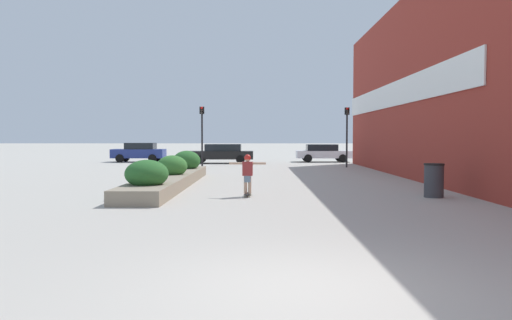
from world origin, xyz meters
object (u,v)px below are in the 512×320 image
object	(u,v)px
trash_bin	(434,180)
skateboarder	(248,170)
car_center_right	(323,153)
traffic_light_left	(202,127)
traffic_light_right	(347,127)
car_rightmost	(422,152)
skateboard	(248,194)
car_leftmost	(221,153)
car_center_left	(139,152)

from	to	relation	value
trash_bin	skateboarder	bearing A→B (deg)	178.15
car_center_right	traffic_light_left	world-z (taller)	traffic_light_left
trash_bin	traffic_light_left	size ratio (longest dim) A/B	0.28
trash_bin	traffic_light_right	xyz separation A→B (m)	(0.00, 15.58, 1.99)
car_center_right	car_rightmost	xyz separation A→B (m)	(7.32, -0.75, 0.09)
trash_bin	traffic_light_right	world-z (taller)	traffic_light_right
skateboard	car_leftmost	xyz separation A→B (m)	(-2.38, 20.41, 0.66)
car_center_left	traffic_light_left	xyz separation A→B (m)	(5.63, -7.05, 1.78)
traffic_light_left	traffic_light_right	bearing A→B (deg)	1.53
skateboarder	traffic_light_right	distance (m)	16.55
trash_bin	traffic_light_left	xyz separation A→B (m)	(-9.02, 15.34, 2.02)
skateboard	car_center_left	distance (m)	23.90
car_center_left	car_leftmost	bearing A→B (deg)	-105.55
trash_bin	traffic_light_left	world-z (taller)	traffic_light_left
car_leftmost	car_center_right	xyz separation A→B (m)	(7.65, 1.97, -0.02)
skateboard	car_center_right	bearing A→B (deg)	79.88
car_center_right	traffic_light_right	world-z (taller)	traffic_light_right
car_center_right	car_center_left	bearing A→B (deg)	-89.27
skateboard	car_leftmost	distance (m)	20.56
car_center_right	traffic_light_left	bearing A→B (deg)	-49.49
skateboarder	car_center_right	bearing A→B (deg)	79.88
car_center_right	traffic_light_right	distance (m)	7.24
car_rightmost	car_center_right	bearing A→B (deg)	84.12
trash_bin	car_leftmost	size ratio (longest dim) A/B	0.23
car_center_left	car_center_right	distance (m)	14.09
skateboarder	car_center_right	size ratio (longest dim) A/B	0.30
trash_bin	car_leftmost	distance (m)	22.18
trash_bin	car_center_right	size ratio (longest dim) A/B	0.25
car_center_right	traffic_light_right	size ratio (longest dim) A/B	1.12
skateboard	car_center_right	xyz separation A→B (m)	(5.27, 22.38, 0.64)
car_center_left	car_rightmost	distance (m)	21.42
skateboarder	trash_bin	size ratio (longest dim) A/B	1.17
skateboard	traffic_light_right	xyz separation A→B (m)	(5.84, 15.40, 2.46)
car_leftmost	car_center_right	bearing A→B (deg)	-75.58
car_center_right	skateboard	bearing A→B (deg)	-13.26
skateboard	trash_bin	size ratio (longest dim) A/B	0.74
car_leftmost	skateboard	bearing A→B (deg)	-173.35
car_center_left	traffic_light_right	size ratio (longest dim) A/B	1.06
skateboard	traffic_light_left	distance (m)	15.68
skateboard	traffic_light_left	xyz separation A→B (m)	(-3.19, 15.15, 2.48)
car_leftmost	car_center_right	size ratio (longest dim) A/B	1.12
skateboarder	car_center_left	xyz separation A→B (m)	(-8.81, 22.20, -0.08)
car_leftmost	traffic_light_right	distance (m)	9.80
trash_bin	car_rightmost	bearing A→B (deg)	72.79
trash_bin	car_center_left	size ratio (longest dim) A/B	0.27
car_rightmost	traffic_light_right	size ratio (longest dim) A/B	1.16
car_rightmost	traffic_light_right	distance (m)	9.35
traffic_light_left	traffic_light_right	distance (m)	9.03
skateboard	car_rightmost	distance (m)	25.04
car_center_left	skateboarder	bearing A→B (deg)	-158.36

